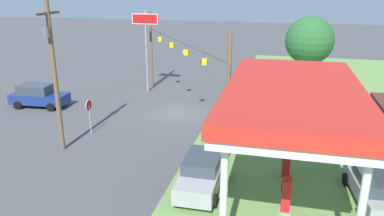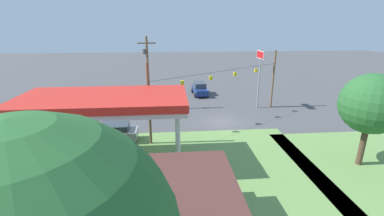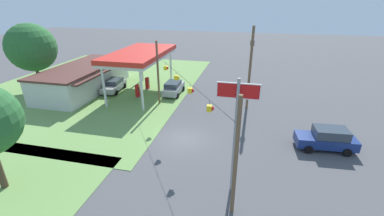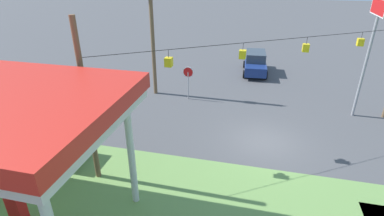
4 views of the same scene
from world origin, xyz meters
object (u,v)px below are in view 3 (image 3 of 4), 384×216
(fuel_pump_far, at_px, (147,84))
(car_at_pumps_rear, at_px, (114,85))
(fuel_pump_near, at_px, (138,91))
(stop_sign_roadside, at_px, (242,102))
(utility_pole_main, at_px, (250,64))
(car_on_crossroad, at_px, (327,139))
(stop_sign_overhead, at_px, (236,115))
(gas_station_canopy, at_px, (140,55))
(gas_station_store, at_px, (84,78))
(car_at_pumps_front, at_px, (174,88))
(tree_behind_station, at_px, (31,48))

(fuel_pump_far, relative_size, car_at_pumps_rear, 0.34)
(fuel_pump_near, distance_m, fuel_pump_far, 3.25)
(stop_sign_roadside, relative_size, utility_pole_main, 0.27)
(car_on_crossroad, distance_m, stop_sign_overhead, 10.93)
(gas_station_canopy, bearing_deg, fuel_pump_near, -179.95)
(car_at_pumps_rear, bearing_deg, stop_sign_roadside, 69.22)
(gas_station_store, xyz_separation_m, car_on_crossroad, (-8.69, -28.64, -0.74))
(gas_station_store, height_order, car_on_crossroad, gas_station_store)
(fuel_pump_far, height_order, car_on_crossroad, car_on_crossroad)
(car_at_pumps_front, bearing_deg, fuel_pump_far, 74.90)
(gas_station_canopy, distance_m, fuel_pump_far, 4.59)
(stop_sign_overhead, bearing_deg, fuel_pump_far, 36.51)
(fuel_pump_near, distance_m, utility_pole_main, 14.39)
(gas_station_canopy, height_order, fuel_pump_near, gas_station_canopy)
(fuel_pump_near, xyz_separation_m, fuel_pump_far, (3.25, 0.00, 0.00))
(fuel_pump_near, bearing_deg, fuel_pump_far, 0.00)
(gas_station_canopy, relative_size, gas_station_store, 0.84)
(gas_station_store, distance_m, car_at_pumps_front, 12.36)
(fuel_pump_near, bearing_deg, gas_station_store, 83.62)
(gas_station_canopy, bearing_deg, utility_pole_main, -98.65)
(gas_station_store, relative_size, utility_pole_main, 1.57)
(stop_sign_roadside, height_order, utility_pole_main, utility_pole_main)
(fuel_pump_near, distance_m, stop_sign_overhead, 20.19)
(car_at_pumps_front, distance_m, stop_sign_roadside, 10.64)
(car_at_pumps_rear, relative_size, tree_behind_station, 0.55)
(gas_station_canopy, distance_m, tree_behind_station, 14.27)
(stop_sign_roadside, relative_size, stop_sign_overhead, 0.32)
(car_at_pumps_rear, xyz_separation_m, tree_behind_station, (-2.01, 9.96, 4.99))
(stop_sign_roadside, bearing_deg, gas_station_canopy, -110.26)
(gas_station_store, bearing_deg, tree_behind_station, 103.16)
(stop_sign_overhead, bearing_deg, car_on_crossroad, -47.15)
(gas_station_canopy, distance_m, stop_sign_roadside, 14.48)
(car_at_pumps_front, height_order, stop_sign_overhead, stop_sign_overhead)
(gas_station_canopy, distance_m, gas_station_store, 8.84)
(fuel_pump_far, bearing_deg, tree_behind_station, 104.84)
(car_on_crossroad, relative_size, stop_sign_overhead, 0.63)
(stop_sign_roadside, relative_size, tree_behind_station, 0.28)
(stop_sign_overhead, distance_m, tree_behind_station, 30.70)
(car_on_crossroad, height_order, utility_pole_main, utility_pole_main)
(car_at_pumps_front, xyz_separation_m, stop_sign_roadside, (-5.43, -9.10, 0.90))
(fuel_pump_far, relative_size, tree_behind_station, 0.19)
(car_at_pumps_front, relative_size, car_on_crossroad, 0.94)
(tree_behind_station, bearing_deg, fuel_pump_far, -75.16)
(gas_station_store, xyz_separation_m, utility_pole_main, (-1.37, -21.86, 3.42))
(fuel_pump_near, bearing_deg, stop_sign_overhead, -137.83)
(fuel_pump_near, height_order, stop_sign_roadside, stop_sign_roadside)
(fuel_pump_near, relative_size, utility_pole_main, 0.18)
(fuel_pump_far, distance_m, car_on_crossroad, 23.27)
(gas_station_canopy, xyz_separation_m, utility_pole_main, (-2.08, -13.71, 0.06))
(utility_pole_main, distance_m, tree_behind_station, 27.82)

